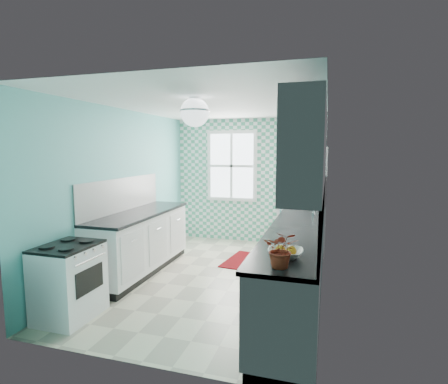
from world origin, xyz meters
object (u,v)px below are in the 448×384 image
(microwave, at_px, (304,139))
(fruit_bowl, at_px, (286,253))
(sink, at_px, (302,216))
(ceiling_light, at_px, (195,112))
(fridge, at_px, (303,200))
(potted_plant, at_px, (282,249))
(stove, at_px, (69,280))

(microwave, bearing_deg, fruit_bowl, 90.61)
(sink, distance_m, microwave, 1.83)
(ceiling_light, distance_m, microwave, 2.82)
(fridge, height_order, potted_plant, fridge)
(potted_plant, bearing_deg, stove, 171.04)
(sink, relative_size, fruit_bowl, 1.73)
(ceiling_light, relative_size, microwave, 0.65)
(fridge, height_order, stove, fridge)
(ceiling_light, height_order, potted_plant, ceiling_light)
(fridge, distance_m, stove, 4.15)
(sink, bearing_deg, microwave, 93.69)
(stove, bearing_deg, fridge, 57.95)
(stove, height_order, potted_plant, potted_plant)
(stove, distance_m, potted_plant, 2.52)
(fridge, bearing_deg, fruit_bowl, -91.77)
(sink, bearing_deg, ceiling_light, -136.39)
(fridge, distance_m, sink, 1.43)
(ceiling_light, bearing_deg, fridge, 66.74)
(sink, relative_size, potted_plant, 1.74)
(ceiling_light, bearing_deg, microwave, 66.73)
(fruit_bowl, relative_size, microwave, 0.57)
(ceiling_light, xyz_separation_m, fruit_bowl, (1.20, -0.92, -1.34))
(stove, distance_m, sink, 3.16)
(fridge, relative_size, fruit_bowl, 6.28)
(fridge, bearing_deg, sink, -89.46)
(ceiling_light, distance_m, stove, 2.39)
(sink, height_order, fruit_bowl, sink)
(ceiling_light, height_order, sink, ceiling_light)
(fridge, bearing_deg, stove, -127.32)
(sink, bearing_deg, fruit_bowl, -90.20)
(microwave, bearing_deg, ceiling_light, 65.87)
(fridge, xyz_separation_m, microwave, (0.00, 0.00, 1.11))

